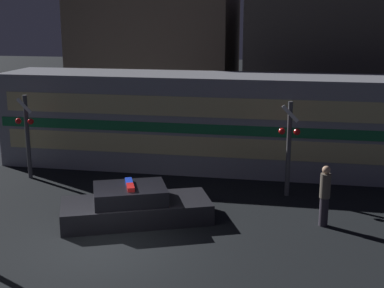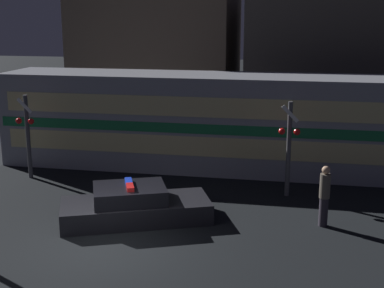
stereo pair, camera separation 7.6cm
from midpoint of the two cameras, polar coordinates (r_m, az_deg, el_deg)
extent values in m
plane|color=black|center=(14.38, -9.34, -11.03)|extent=(120.00, 120.00, 0.00)
cube|color=gray|center=(20.90, 4.43, 2.30)|extent=(18.46, 2.86, 3.70)
cube|color=#19723F|center=(19.50, 3.94, 1.48)|extent=(18.09, 0.03, 0.37)
cube|color=beige|center=(19.66, 3.91, -0.42)|extent=(17.54, 0.02, 0.74)
cube|color=beige|center=(19.35, 3.98, 3.83)|extent=(17.54, 0.02, 0.74)
cube|color=black|center=(16.03, -6.10, -7.08)|extent=(4.69, 3.28, 0.61)
cube|color=black|center=(15.83, -6.77, -5.31)|extent=(2.52, 2.23, 0.46)
cube|color=red|center=(15.49, -6.72, -4.62)|extent=(0.39, 0.57, 0.12)
cube|color=blue|center=(15.99, -6.88, -4.03)|extent=(0.39, 0.57, 0.12)
cylinder|color=#2D2833|center=(15.97, 13.74, -7.02)|extent=(0.26, 0.26, 0.85)
cylinder|color=#595147|center=(15.71, 13.90, -4.35)|extent=(0.30, 0.30, 0.71)
sphere|color=tan|center=(15.57, 14.00, -2.70)|extent=(0.23, 0.23, 0.23)
cylinder|color=#4C4C51|center=(17.97, 10.15, -0.58)|extent=(0.15, 0.15, 3.21)
sphere|color=red|center=(17.68, 9.45, 1.36)|extent=(0.22, 0.22, 0.22)
sphere|color=red|center=(17.68, 11.01, 1.29)|extent=(0.22, 0.22, 0.22)
cube|color=white|center=(17.61, 10.31, 3.19)|extent=(0.58, 0.03, 0.58)
cylinder|color=#4C4C51|center=(20.58, -17.23, 0.71)|extent=(0.15, 0.15, 3.12)
sphere|color=red|center=(20.45, -18.14, 2.35)|extent=(0.22, 0.22, 0.22)
sphere|color=red|center=(20.22, -16.93, 2.31)|extent=(0.22, 0.22, 0.22)
cube|color=white|center=(20.28, -17.59, 3.91)|extent=(0.58, 0.03, 0.58)
cube|color=brown|center=(30.91, -3.75, 12.74)|extent=(8.57, 6.86, 10.92)
cube|color=#47423D|center=(29.46, 12.71, 8.32)|extent=(6.89, 6.60, 6.74)
camera|label=1|loc=(0.04, -90.12, -0.03)|focal=50.00mm
camera|label=2|loc=(0.04, 89.88, 0.03)|focal=50.00mm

